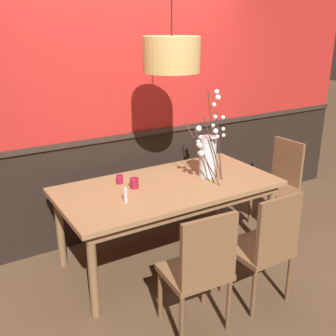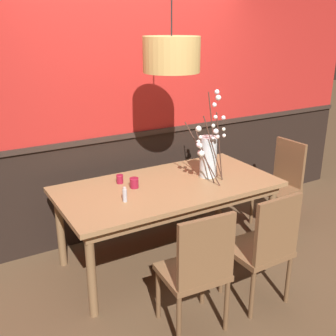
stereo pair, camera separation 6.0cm
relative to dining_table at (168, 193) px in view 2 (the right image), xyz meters
name	(u,v)px [view 2 (the right image)]	position (x,y,z in m)	size (l,w,h in m)	color
ground_plane	(168,258)	(0.00, 0.00, -0.68)	(24.00, 24.00, 0.00)	brown
back_wall	(130,105)	(0.00, 0.76, 0.67)	(5.89, 0.14, 2.71)	black
dining_table	(168,193)	(0.00, 0.00, 0.00)	(1.97, 0.99, 0.76)	#997047
chair_near_side_left	(198,267)	(-0.30, -0.94, -0.15)	(0.47, 0.43, 0.96)	brown
chair_near_side_right	(264,245)	(0.31, -0.93, -0.16)	(0.44, 0.44, 0.96)	brown
chair_far_side_right	(148,175)	(0.27, 0.91, -0.17)	(0.42, 0.42, 0.92)	brown
chair_head_east_end	(281,180)	(1.42, 0.00, -0.16)	(0.41, 0.43, 0.95)	brown
vase_with_blossoms	(208,156)	(0.42, -0.02, 0.29)	(0.40, 0.34, 0.83)	silver
candle_holder_nearer_center	(134,183)	(-0.29, 0.08, 0.13)	(0.08, 0.08, 0.09)	maroon
candle_holder_nearer_edge	(120,179)	(-0.36, 0.25, 0.12)	(0.07, 0.07, 0.08)	maroon
condiment_bottle	(125,195)	(-0.49, -0.14, 0.14)	(0.04, 0.04, 0.13)	#ADADB2
pendant_lamp	(171,55)	(0.02, -0.01, 1.21)	(0.46, 0.46, 0.96)	tan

